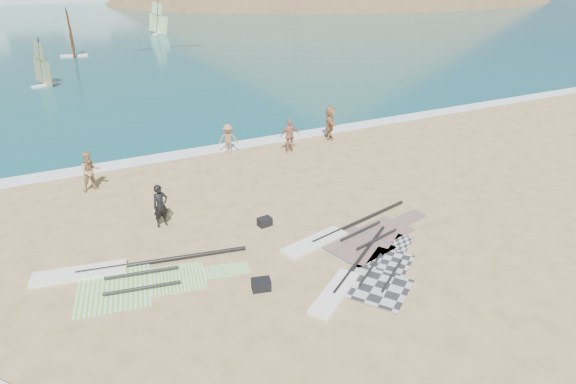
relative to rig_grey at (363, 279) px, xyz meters
name	(u,v)px	position (x,y,z in m)	size (l,w,h in m)	color
ground	(306,282)	(-1.59, 0.69, -0.05)	(300.00, 300.00, 0.00)	tan
sea	(48,7)	(-1.59, 132.69, -0.05)	(300.00, 240.00, 0.06)	#0C495A
surf_line	(186,154)	(-1.59, 12.99, -0.05)	(300.00, 1.20, 0.04)	white
rig_grey	(363,279)	(0.00, 0.00, 0.00)	(5.28, 3.98, 0.20)	#29292C
rig_green	(125,277)	(-6.31, 3.38, 0.00)	(6.44, 3.14, 0.21)	#65D32F
rig_orange	(350,237)	(1.03, 2.25, 0.00)	(6.08, 3.05, 0.20)	#FF4718
gear_bag_near	(265,222)	(-1.19, 4.42, 0.10)	(0.48, 0.35, 0.31)	black
gear_bag_far	(261,285)	(-2.90, 0.98, 0.11)	(0.55, 0.38, 0.33)	black
person_wetsuit	(161,206)	(-4.47, 6.13, 0.75)	(0.58, 0.38, 1.59)	black
beachgoer_left	(91,171)	(-6.28, 10.54, 0.80)	(0.83, 0.64, 1.70)	tan
beachgoer_mid	(228,139)	(0.41, 12.19, 0.70)	(0.97, 0.56, 1.51)	#9C714A
beachgoer_back	(290,136)	(3.25, 10.96, 0.80)	(1.00, 0.42, 1.70)	#B56F58
beachgoer_right	(330,123)	(6.13, 11.77, 0.87)	(1.70, 0.54, 1.84)	#AF7C50
windsurfer_left	(43,71)	(-7.00, 33.49, 1.11)	(2.15, 2.32, 3.84)	white
windsurfer_centre	(72,43)	(-3.47, 48.13, 1.37)	(2.85, 3.34, 5.04)	white
windsurfer_right	(158,24)	(9.60, 64.16, 1.33)	(2.44, 2.48, 4.85)	white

